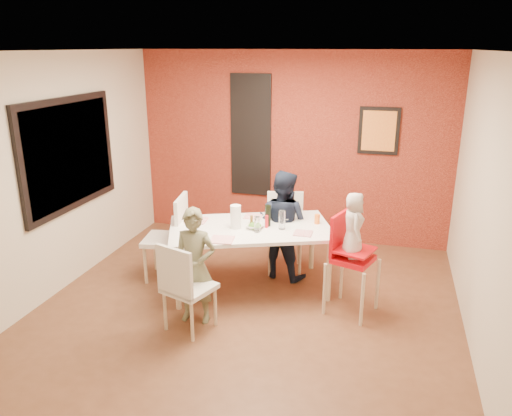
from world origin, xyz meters
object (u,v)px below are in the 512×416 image
(wine_bottle, at_px, (268,216))
(high_chair, at_px, (349,254))
(chair_left, at_px, (172,233))
(chair_far, at_px, (285,227))
(chair_near, at_px, (183,284))
(paper_towel_roll, at_px, (236,217))
(dining_table, at_px, (250,232))
(child_far, at_px, (282,224))
(toddler, at_px, (353,225))
(child_near, at_px, (195,266))

(wine_bottle, bearing_deg, high_chair, -19.23)
(chair_left, bearing_deg, high_chair, 74.32)
(wine_bottle, bearing_deg, chair_far, 81.88)
(chair_near, xyz_separation_m, paper_towel_roll, (0.22, 1.03, 0.37))
(dining_table, bearing_deg, chair_far, 67.92)
(child_far, height_order, toddler, child_far)
(child_far, distance_m, wine_bottle, 0.41)
(high_chair, relative_size, wine_bottle, 4.35)
(child_near, bearing_deg, paper_towel_roll, 72.04)
(chair_near, height_order, wine_bottle, wine_bottle)
(chair_far, distance_m, paper_towel_roll, 0.92)
(high_chair, relative_size, paper_towel_roll, 4.02)
(chair_left, relative_size, paper_towel_roll, 3.89)
(child_near, xyz_separation_m, child_far, (0.63, 1.28, 0.06))
(chair_near, xyz_separation_m, wine_bottle, (0.55, 1.19, 0.36))
(high_chair, distance_m, wine_bottle, 1.05)
(chair_left, bearing_deg, chair_far, 108.85)
(chair_near, distance_m, wine_bottle, 1.36)
(dining_table, bearing_deg, high_chair, -12.26)
(chair_near, xyz_separation_m, chair_left, (-0.62, 1.11, 0.06))
(child_far, relative_size, wine_bottle, 5.39)
(chair_left, distance_m, toddler, 2.22)
(child_near, bearing_deg, wine_bottle, 56.72)
(chair_near, bearing_deg, high_chair, -131.33)
(toddler, distance_m, wine_bottle, 1.06)
(dining_table, xyz_separation_m, wine_bottle, (0.19, 0.09, 0.19))
(high_chair, bearing_deg, chair_far, 62.90)
(paper_towel_roll, bearing_deg, dining_table, 27.72)
(child_far, xyz_separation_m, paper_towel_roll, (-0.44, -0.49, 0.22))
(dining_table, relative_size, chair_far, 2.11)
(chair_near, distance_m, chair_left, 1.27)
(chair_far, bearing_deg, high_chair, -58.83)
(dining_table, distance_m, chair_near, 1.18)
(high_chair, distance_m, paper_towel_roll, 1.33)
(child_far, distance_m, toddler, 1.17)
(toddler, bearing_deg, dining_table, 62.43)
(dining_table, bearing_deg, child_near, -111.37)
(chair_left, bearing_deg, dining_table, 81.03)
(chair_left, height_order, high_chair, high_chair)
(dining_table, height_order, paper_towel_roll, paper_towel_roll)
(chair_near, bearing_deg, chair_left, -41.56)
(high_chair, relative_size, child_far, 0.81)
(dining_table, distance_m, chair_far, 0.73)
(paper_towel_roll, bearing_deg, wine_bottle, 26.14)
(paper_towel_roll, bearing_deg, chair_left, 174.70)
(dining_table, distance_m, chair_left, 0.99)
(chair_near, distance_m, paper_towel_roll, 1.12)
(chair_far, height_order, chair_left, chair_left)
(chair_near, distance_m, child_near, 0.26)
(chair_far, height_order, child_far, child_far)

